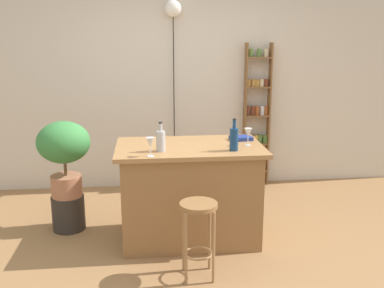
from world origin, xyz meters
TOP-DOWN VIEW (x-y plane):
  - ground at (0.00, 0.00)m, footprint 12.00×12.00m
  - back_wall at (0.00, 1.95)m, footprint 6.40×0.10m
  - kitchen_counter at (0.00, 0.30)m, footprint 1.37×0.83m
  - bar_stool at (-0.00, -0.43)m, footprint 0.31×0.31m
  - spice_shelf at (1.02, 1.82)m, footprint 0.33×0.13m
  - plant_stool at (-1.21, 0.62)m, footprint 0.33×0.33m
  - potted_plant at (-1.21, 0.62)m, footprint 0.52×0.47m
  - bottle_sauce_amber at (0.38, 0.08)m, footprint 0.08×0.08m
  - bottle_soda_blue at (-0.27, 0.12)m, footprint 0.08×0.08m
  - wine_glass_left at (-0.37, -0.04)m, footprint 0.07×0.07m
  - wine_glass_center at (0.54, 0.25)m, footprint 0.07×0.07m
  - cookbook at (0.53, 0.47)m, footprint 0.23×0.17m
  - pendant_globe_light at (-0.04, 1.84)m, footprint 0.20×0.20m

SIDE VIEW (x-z plane):
  - ground at x=0.00m, z-range 0.00..0.00m
  - plant_stool at x=-1.21m, z-range 0.00..0.36m
  - kitchen_counter at x=0.00m, z-range 0.00..0.93m
  - bar_stool at x=0.00m, z-range 0.15..0.79m
  - potted_plant at x=-1.21m, z-range 0.46..1.22m
  - spice_shelf at x=1.02m, z-range 0.01..1.85m
  - cookbook at x=0.53m, z-range 0.93..0.97m
  - bottle_soda_blue at x=-0.27m, z-range 0.90..1.16m
  - bottle_sauce_amber at x=0.38m, z-range 0.90..1.19m
  - wine_glass_left at x=-0.37m, z-range 0.97..1.13m
  - wine_glass_center at x=0.54m, z-range 0.97..1.13m
  - back_wall at x=0.00m, z-range 0.00..2.80m
  - pendant_globe_light at x=-0.04m, z-range 1.03..3.37m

